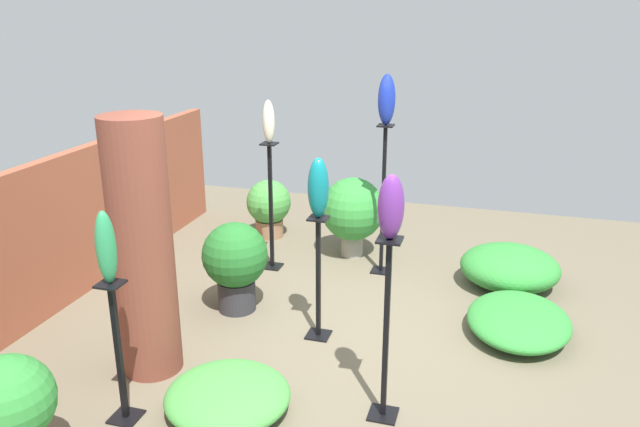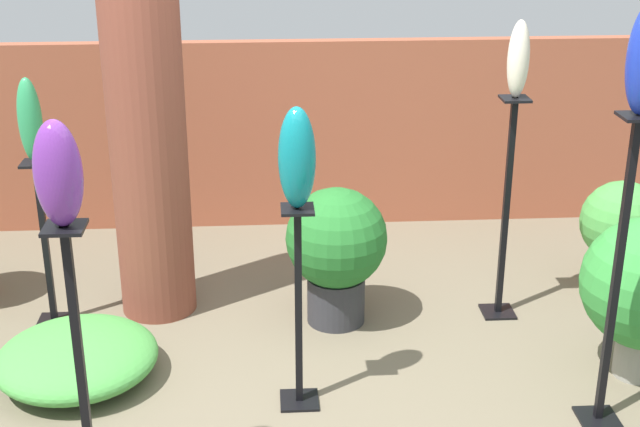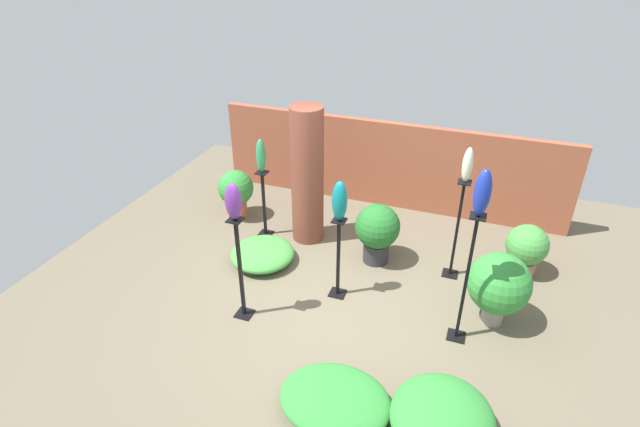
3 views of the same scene
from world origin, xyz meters
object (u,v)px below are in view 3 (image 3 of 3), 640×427
Objects in this scene: pedestal_jade at (264,207)px; art_vase_jade at (261,156)px; pedestal_teal at (338,262)px; potted_plant_near_pillar at (236,191)px; pedestal_violet at (241,273)px; potted_plant_mid_right at (499,285)px; art_vase_teal at (340,201)px; potted_plant_walkway_edge at (377,230)px; art_vase_ivory at (468,165)px; potted_plant_front_right at (527,248)px; pedestal_cobalt at (465,285)px; pedestal_ivory at (456,234)px; brick_pillar at (307,176)px; art_vase_cobalt at (482,193)px; art_vase_violet at (233,202)px.

art_vase_jade is (0.00, 0.00, 0.81)m from pedestal_jade.
pedestal_teal is 1.38× the size of potted_plant_near_pillar.
pedestal_violet is 2.92m from potted_plant_mid_right.
art_vase_jade is at bearing 166.27° from potted_plant_mid_right.
potted_plant_near_pillar is (-2.10, 1.29, -0.87)m from art_vase_teal.
pedestal_violet is at bearing -59.96° from potted_plant_near_pillar.
potted_plant_walkway_edge is (0.26, 0.88, -0.00)m from pedestal_teal.
pedestal_jade is 2.97m from art_vase_ivory.
potted_plant_mid_right reaches higher than potted_plant_front_right.
potted_plant_walkway_edge is at bearing 155.57° from potted_plant_mid_right.
pedestal_cobalt reaches higher than art_vase_teal.
pedestal_violet is at bearing -143.12° from pedestal_ivory.
brick_pillar is 4.08× the size of art_vase_jade.
potted_plant_walkway_edge is at bearing -2.87° from art_vase_jade.
art_vase_cobalt reaches higher than potted_plant_mid_right.
art_vase_jade is at bearing 178.82° from art_vase_ivory.
brick_pillar is 2.83m from art_vase_cobalt.
pedestal_cobalt reaches higher than pedestal_ivory.
potted_plant_front_right is at bearing 66.52° from art_vase_cobalt.
potted_plant_walkway_edge is (1.72, -0.09, 0.03)m from pedestal_jade.
pedestal_ivory is 1.72m from art_vase_teal.
pedestal_ivory is at bearing 100.77° from pedestal_cobalt.
art_vase_cobalt is 2.20m from potted_plant_front_right.
pedestal_jade is at bearing -175.06° from potted_plant_front_right.
art_vase_ivory is (1.28, 0.91, 1.10)m from pedestal_teal.
art_vase_violet is (-2.43, -0.49, 0.80)m from pedestal_cobalt.
pedestal_cobalt reaches higher than art_vase_jade.
potted_plant_front_right is (0.89, 0.37, -1.20)m from art_vase_ivory.
pedestal_cobalt is 1.20× the size of pedestal_violet.
pedestal_teal is at bearing -149.49° from potted_plant_front_right.
pedestal_violet is 3.70m from potted_plant_front_right.
art_vase_ivory is 0.48× the size of potted_plant_mid_right.
art_vase_teal reaches higher than pedestal_ivory.
art_vase_violet is 1.81m from art_vase_jade.
brick_pillar is at bearing -7.76° from potted_plant_near_pillar.
brick_pillar is 2.54× the size of potted_plant_near_pillar.
art_vase_jade reaches higher than pedestal_violet.
art_vase_violet is 0.50× the size of potted_plant_walkway_edge.
potted_plant_near_pillar is at bearing 148.52° from pedestal_teal.
art_vase_jade is at bearing 107.41° from pedestal_violet.
potted_plant_walkway_edge is 1.20× the size of potted_plant_front_right.
art_vase_violet reaches higher than art_vase_teal.
pedestal_ivory reaches higher than pedestal_violet.
art_vase_ivory is 3.59m from potted_plant_near_pillar.
pedestal_ivory is 0.87× the size of pedestal_cobalt.
art_vase_ivory is at bearing 0.00° from pedestal_ivory.
art_vase_ivory is at bearing -5.63° from brick_pillar.
pedestal_teal is at bearing -33.37° from art_vase_jade.
art_vase_cobalt is (2.43, 0.49, 1.23)m from pedestal_violet.
pedestal_cobalt reaches higher than pedestal_jade.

